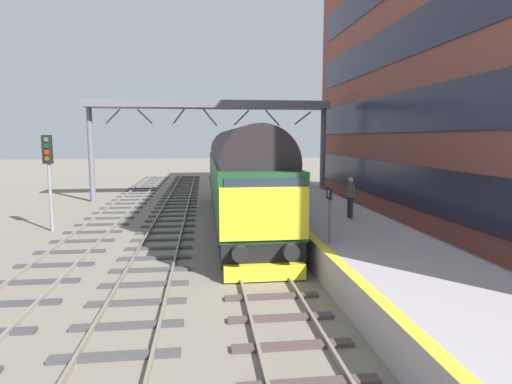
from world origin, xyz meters
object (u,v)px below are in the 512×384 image
(diesel_locomotive, at_px, (240,173))
(signal_post_far, at_px, (49,169))
(platform_number_sign, at_px, (329,206))
(waiting_passenger, at_px, (351,194))

(diesel_locomotive, xyz_separation_m, signal_post_far, (-8.63, -0.82, 0.36))
(signal_post_far, height_order, platform_number_sign, signal_post_far)
(waiting_passenger, bearing_deg, platform_number_sign, 141.40)
(platform_number_sign, xyz_separation_m, waiting_passenger, (2.00, 3.81, -0.16))
(waiting_passenger, bearing_deg, signal_post_far, 63.41)
(diesel_locomotive, height_order, signal_post_far, diesel_locomotive)
(platform_number_sign, relative_size, waiting_passenger, 1.04)
(signal_post_far, xyz_separation_m, platform_number_sign, (10.71, -7.39, -0.68))
(diesel_locomotive, xyz_separation_m, platform_number_sign, (2.08, -8.21, -0.33))
(signal_post_far, distance_m, platform_number_sign, 13.03)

